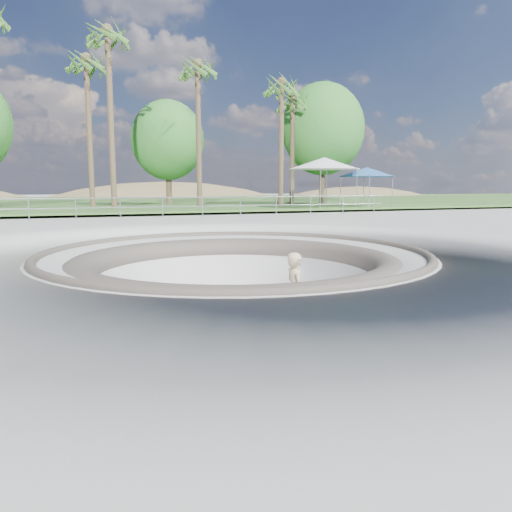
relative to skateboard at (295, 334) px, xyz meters
name	(u,v)px	position (x,y,z in m)	size (l,w,h in m)	color
ground	(235,253)	(-0.99, 1.77, 1.84)	(180.00, 180.00, 0.00)	#AAAAA5
skate_bowl	(235,319)	(-0.99, 1.77, 0.01)	(14.00, 14.00, 4.10)	#AAAAA5
grass_strip	(124,202)	(-0.99, 35.77, 2.06)	(180.00, 36.00, 0.12)	#2A5020
distant_hills	(139,249)	(2.79, 58.94, -5.18)	(103.20, 45.00, 28.60)	brown
safety_railing	(163,207)	(-0.99, 13.77, 2.53)	(25.00, 0.06, 1.03)	gray
skateboard	(295,334)	(0.00, 0.00, 0.00)	(0.79, 0.47, 0.08)	#8F5A39
skater	(295,294)	(0.00, 0.00, 1.02)	(0.73, 0.48, 2.01)	tan
canopy_white	(324,163)	(10.87, 19.77, 5.03)	(6.43, 6.43, 3.33)	gray
canopy_blue	(367,172)	(14.21, 19.77, 4.48)	(5.04, 5.04, 2.70)	gray
palm_b	(86,68)	(-3.93, 25.44, 11.31)	(2.60, 2.60, 10.72)	brown
palm_c	(108,42)	(-2.73, 21.85, 12.15)	(2.60, 2.60, 11.63)	brown
palm_d	(198,73)	(3.12, 23.42, 11.07)	(2.60, 2.60, 10.46)	brown
palm_e	(282,90)	(9.27, 23.48, 10.37)	(2.60, 2.60, 9.69)	brown
palm_f	(293,105)	(10.66, 24.63, 9.54)	(2.60, 2.60, 8.81)	brown
bushy_tree_mid	(168,140)	(1.83, 28.24, 6.99)	(5.56, 5.06, 8.03)	brown
bushy_tree_right	(323,129)	(13.78, 25.71, 7.98)	(6.68, 6.07, 9.63)	brown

